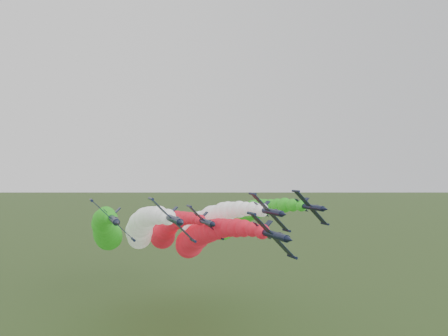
{
  "coord_description": "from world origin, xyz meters",
  "views": [
    {
      "loc": [
        -26.71,
        -75.59,
        48.63
      ],
      "look_at": [
        3.17,
        4.02,
        49.27
      ],
      "focal_mm": 35.0,
      "sensor_mm": 36.0,
      "label": 1
    }
  ],
  "objects": [
    {
      "name": "jet_inner_right",
      "position": [
        16.1,
        57.16,
        31.73
      ],
      "size": [
        15.45,
        85.13,
        22.38
      ],
      "rotation": [
        0.0,
        0.79,
        0.0
      ],
      "color": "black",
      "rests_on": "ground"
    },
    {
      "name": "jet_outer_left",
      "position": [
        -13.37,
        63.79,
        30.35
      ],
      "size": [
        15.57,
        85.25,
        22.5
      ],
      "rotation": [
        0.0,
        0.79,
        0.0
      ],
      "color": "black",
      "rests_on": "ground"
    },
    {
      "name": "jet_outer_right",
      "position": [
        29.41,
        63.55,
        31.82
      ],
      "size": [
        15.61,
        85.29,
        22.54
      ],
      "rotation": [
        0.0,
        0.79,
        0.0
      ],
      "color": "black",
      "rests_on": "ground"
    },
    {
      "name": "jet_lead",
      "position": [
        10.13,
        44.46,
        29.21
      ],
      "size": [
        15.12,
        84.8,
        22.05
      ],
      "rotation": [
        0.0,
        0.79,
        0.0
      ],
      "color": "black",
      "rests_on": "ground"
    },
    {
      "name": "jet_trail",
      "position": [
        7.88,
        74.02,
        28.04
      ],
      "size": [
        15.73,
        85.41,
        22.66
      ],
      "rotation": [
        0.0,
        0.79,
        0.0
      ],
      "color": "black",
      "rests_on": "ground"
    },
    {
      "name": "jet_inner_left",
      "position": [
        -4.64,
        52.39,
        31.71
      ],
      "size": [
        14.87,
        84.55,
        21.81
      ],
      "rotation": [
        0.0,
        0.79,
        0.0
      ],
      "color": "black",
      "rests_on": "ground"
    }
  ]
}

